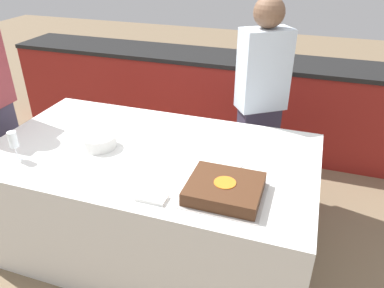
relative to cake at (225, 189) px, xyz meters
The scene contains 9 objects.
ground_plane 1.02m from the cake, 152.07° to the left, with size 14.00×14.00×0.00m, color #7A664C.
back_counter 2.06m from the cake, 105.98° to the left, with size 4.40×0.58×0.92m.
dining_table 0.76m from the cake, 152.07° to the left, with size 2.08×1.17×0.75m.
cake is the anchor object (origin of this frame).
plate_stack 0.92m from the cake, 164.80° to the left, with size 0.22×0.22×0.08m.
wine_glass 1.29m from the cake, behind, with size 0.07×0.07×0.18m.
side_plate_near_cake 0.34m from the cake, 100.68° to the left, with size 0.21×0.21×0.00m.
utensil_pile 0.38m from the cake, 155.74° to the right, with size 0.16×0.09×0.02m.
person_cutting_cake 1.10m from the cake, 90.00° to the left, with size 0.41×0.37×1.61m.
Camera 1 is at (0.90, -1.86, 1.95)m, focal length 35.00 mm.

